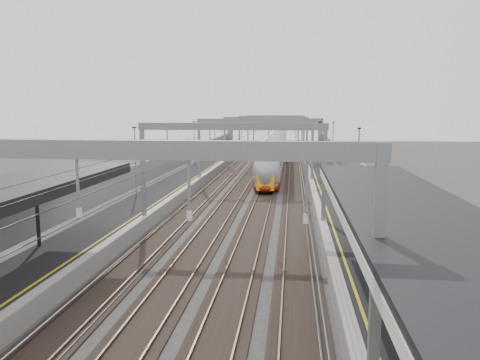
# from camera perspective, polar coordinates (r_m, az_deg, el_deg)

# --- Properties ---
(platform_left) EXTENTS (4.00, 120.00, 1.00)m
(platform_left) POSITION_cam_1_polar(r_m,az_deg,el_deg) (56.52, -6.05, 0.28)
(platform_left) COLOR black
(platform_left) RESTS_ON ground
(platform_right) EXTENTS (4.00, 120.00, 1.00)m
(platform_right) POSITION_cam_1_polar(r_m,az_deg,el_deg) (55.34, 10.35, 0.02)
(platform_right) COLOR black
(platform_right) RESTS_ON ground
(tracks) EXTENTS (11.40, 140.00, 0.20)m
(tracks) POSITION_cam_1_polar(r_m,az_deg,el_deg) (55.43, 2.06, -0.31)
(tracks) COLOR black
(tracks) RESTS_ON ground
(overhead_line) EXTENTS (13.00, 140.00, 6.60)m
(overhead_line) POSITION_cam_1_polar(r_m,az_deg,el_deg) (61.44, 2.56, 6.24)
(overhead_line) COLOR gray
(overhead_line) RESTS_ON platform_left
(canopy_right) EXTENTS (4.40, 30.00, 4.24)m
(canopy_right) POSITION_cam_1_polar(r_m,az_deg,el_deg) (13.61, 22.97, -6.10)
(canopy_right) COLOR black
(canopy_right) RESTS_ON platform_right
(overbridge) EXTENTS (22.00, 2.20, 6.90)m
(overbridge) POSITION_cam_1_polar(r_m,az_deg,el_deg) (109.77, 4.28, 6.68)
(overbridge) COLOR slate
(overbridge) RESTS_ON ground
(wall_left) EXTENTS (0.30, 120.00, 3.20)m
(wall_left) POSITION_cam_1_polar(r_m,az_deg,el_deg) (57.15, -9.20, 1.42)
(wall_left) COLOR slate
(wall_left) RESTS_ON ground
(wall_right) EXTENTS (0.30, 120.00, 3.20)m
(wall_right) POSITION_cam_1_polar(r_m,az_deg,el_deg) (55.51, 13.68, 1.09)
(wall_right) COLOR slate
(wall_right) RESTS_ON ground
(train) EXTENTS (2.76, 50.22, 4.36)m
(train) POSITION_cam_1_polar(r_m,az_deg,el_deg) (69.57, 4.22, 3.16)
(train) COLOR maroon
(train) RESTS_ON ground
(signal_green) EXTENTS (0.32, 0.32, 3.48)m
(signal_green) POSITION_cam_1_polar(r_m,az_deg,el_deg) (83.91, 0.01, 4.24)
(signal_green) COLOR black
(signal_green) RESTS_ON ground
(signal_red_near) EXTENTS (0.32, 0.32, 3.48)m
(signal_red_near) POSITION_cam_1_polar(r_m,az_deg,el_deg) (75.00, 5.69, 3.72)
(signal_red_near) COLOR black
(signal_red_near) RESTS_ON ground
(signal_red_far) EXTENTS (0.32, 0.32, 3.48)m
(signal_red_far) POSITION_cam_1_polar(r_m,az_deg,el_deg) (83.32, 7.28, 4.15)
(signal_red_far) COLOR black
(signal_red_far) RESTS_ON ground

